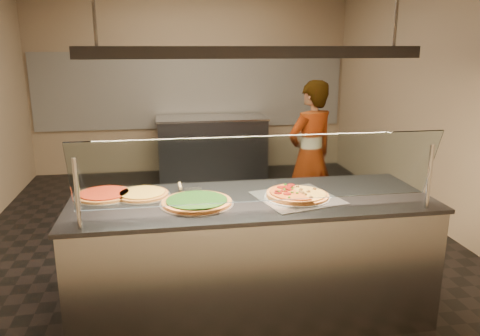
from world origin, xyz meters
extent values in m
cube|color=black|center=(0.00, 0.00, -0.01)|extent=(5.00, 6.00, 0.02)
cube|color=#947D60|center=(0.00, 3.01, 1.50)|extent=(5.00, 0.02, 3.00)
cube|color=#947D60|center=(0.00, -3.01, 1.50)|extent=(5.00, 0.02, 3.00)
cube|color=#947D60|center=(2.51, 0.00, 1.50)|extent=(0.02, 6.00, 3.00)
cube|color=silver|center=(0.00, 2.98, 1.30)|extent=(4.90, 0.02, 1.20)
cube|color=#B7B7BC|center=(0.11, -1.43, 0.45)|extent=(2.55, 0.90, 0.90)
cube|color=#37373C|center=(0.11, -1.43, 0.92)|extent=(2.59, 0.94, 0.03)
cylinder|color=#B7B7BC|center=(-1.01, -1.83, 1.15)|extent=(0.03, 0.03, 0.44)
cylinder|color=#B7B7BC|center=(1.24, -1.83, 1.15)|extent=(0.03, 0.03, 0.44)
cube|color=white|center=(0.11, -1.77, 1.23)|extent=(2.35, 0.18, 0.47)
cube|color=silver|center=(0.44, -1.48, 0.93)|extent=(0.65, 0.65, 0.01)
cylinder|color=silver|center=(0.44, -1.48, 0.94)|extent=(0.47, 0.47, 0.01)
cylinder|color=#5E0A06|center=(0.43, -1.33, 0.99)|extent=(0.06, 0.06, 0.01)
cylinder|color=#5E0A06|center=(0.39, -1.38, 0.99)|extent=(0.06, 0.06, 0.01)
cylinder|color=#5E0A06|center=(0.34, -1.37, 0.99)|extent=(0.06, 0.06, 0.01)
cylinder|color=#5E0A06|center=(0.38, -1.43, 0.99)|extent=(0.06, 0.06, 0.01)
cylinder|color=#5E0A06|center=(0.35, -1.45, 0.99)|extent=(0.06, 0.06, 0.01)
cylinder|color=#5E0A06|center=(0.30, -1.47, 0.99)|extent=(0.06, 0.06, 0.01)
cylinder|color=#5E0A06|center=(0.29, -1.50, 0.99)|extent=(0.06, 0.06, 0.01)
cylinder|color=#5E0A06|center=(0.35, -1.53, 0.99)|extent=(0.06, 0.06, 0.01)
cube|color=#19590F|center=(0.39, -1.32, 0.99)|extent=(0.02, 0.01, 0.01)
cube|color=#19590F|center=(0.41, -1.43, 0.99)|extent=(0.01, 0.02, 0.01)
cube|color=#19590F|center=(0.35, -1.42, 0.99)|extent=(0.02, 0.02, 0.01)
cube|color=#19590F|center=(0.35, -1.46, 0.99)|extent=(0.02, 0.02, 0.01)
cube|color=#19590F|center=(0.30, -1.48, 0.99)|extent=(0.02, 0.02, 0.01)
cube|color=#19590F|center=(0.39, -1.51, 0.99)|extent=(0.02, 0.02, 0.01)
cube|color=#19590F|center=(0.34, -1.61, 0.99)|extent=(0.02, 0.02, 0.01)
cube|color=#19590F|center=(0.42, -1.53, 0.99)|extent=(0.02, 0.02, 0.01)
sphere|color=#513014|center=(0.46, -1.55, 0.97)|extent=(0.03, 0.03, 0.03)
sphere|color=#513014|center=(0.50, -1.59, 0.97)|extent=(0.03, 0.03, 0.03)
sphere|color=#513014|center=(0.48, -1.52, 0.97)|extent=(0.03, 0.03, 0.03)
sphere|color=#513014|center=(0.46, -1.49, 0.97)|extent=(0.03, 0.03, 0.03)
sphere|color=#513014|center=(0.47, -1.48, 0.97)|extent=(0.03, 0.03, 0.03)
sphere|color=#513014|center=(0.48, -1.48, 0.97)|extent=(0.03, 0.03, 0.03)
sphere|color=#513014|center=(0.52, -1.46, 0.97)|extent=(0.03, 0.03, 0.03)
sphere|color=#513014|center=(0.59, -1.40, 0.97)|extent=(0.03, 0.03, 0.03)
sphere|color=#513014|center=(0.47, -1.45, 0.97)|extent=(0.03, 0.03, 0.03)
sphere|color=#513014|center=(0.49, -1.40, 0.97)|extent=(0.03, 0.03, 0.03)
sphere|color=#513014|center=(0.48, -1.33, 0.97)|extent=(0.03, 0.03, 0.03)
cylinder|color=silver|center=(-0.29, -1.49, 0.93)|extent=(0.51, 0.51, 0.01)
cylinder|color=brown|center=(-0.29, -1.49, 0.95)|extent=(0.48, 0.48, 0.02)
cylinder|color=black|center=(-0.29, -1.49, 0.96)|extent=(0.42, 0.42, 0.01)
cylinder|color=silver|center=(-0.66, -1.23, 0.93)|extent=(0.40, 0.40, 0.01)
cylinder|color=brown|center=(-0.66, -1.23, 0.94)|extent=(0.37, 0.37, 0.02)
cylinder|color=gold|center=(-0.66, -1.23, 0.96)|extent=(0.33, 0.33, 0.01)
cylinder|color=silver|center=(-0.94, -1.20, 0.93)|extent=(0.43, 0.43, 0.01)
cylinder|color=brown|center=(-0.94, -1.20, 0.94)|extent=(0.40, 0.40, 0.02)
cylinder|color=#680C03|center=(-0.94, -1.20, 0.96)|extent=(0.35, 0.35, 0.01)
cube|color=#B7B7BC|center=(-0.29, -1.23, 0.96)|extent=(0.13, 0.11, 0.00)
cylinder|color=tan|center=(-0.38, -1.12, 0.96)|extent=(0.03, 0.14, 0.02)
cube|color=#37373C|center=(0.25, 2.55, 0.45)|extent=(1.65, 0.70, 0.90)
cube|color=#B7B7BC|center=(0.25, 2.55, 0.92)|extent=(1.69, 0.74, 0.03)
imported|color=#2A262D|center=(1.10, 0.25, 0.82)|extent=(0.71, 0.61, 1.64)
cube|color=#37373C|center=(0.11, -1.43, 1.95)|extent=(2.30, 0.18, 0.08)
camera|label=1|loc=(-0.50, -4.56, 1.99)|focal=35.00mm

